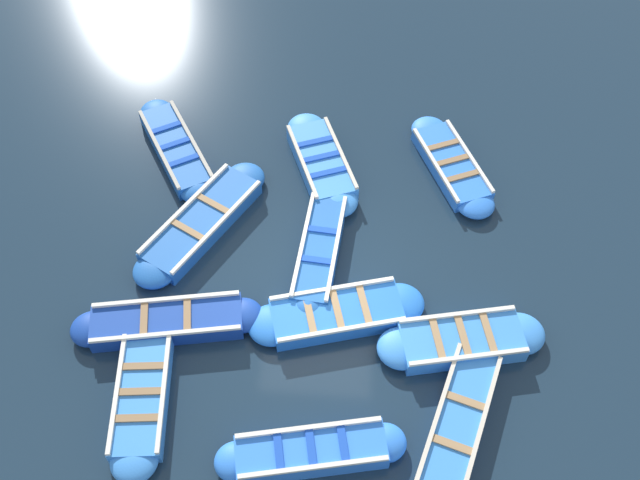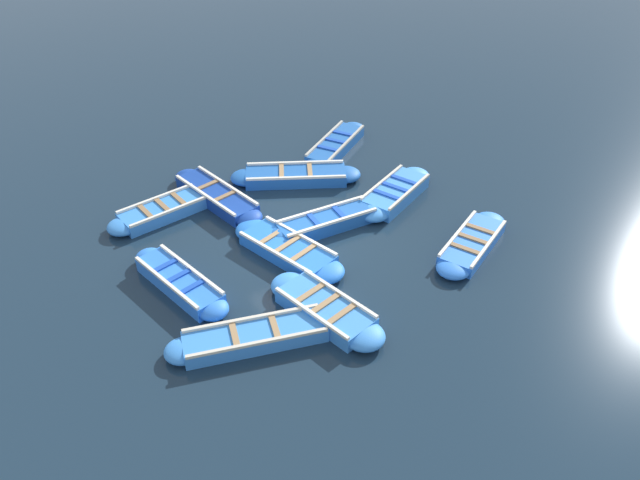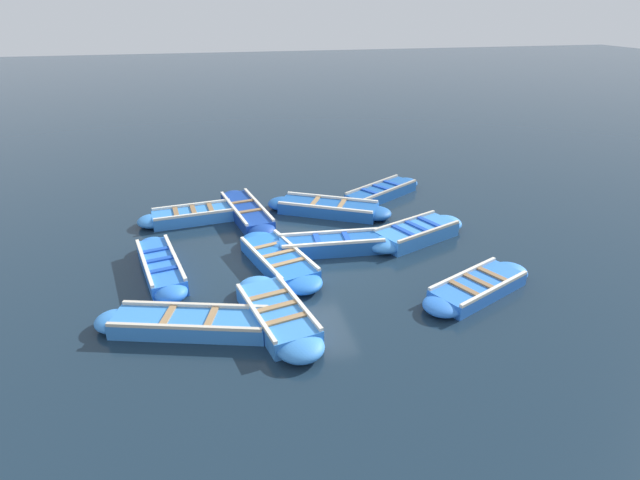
% 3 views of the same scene
% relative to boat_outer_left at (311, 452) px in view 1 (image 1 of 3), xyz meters
% --- Properties ---
extents(ground_plane, '(120.00, 120.00, 0.00)m').
position_rel_boat_outer_left_xyz_m(ground_plane, '(3.59, 0.17, -0.20)').
color(ground_plane, '#162838').
extents(boat_outer_left, '(1.42, 3.45, 0.45)m').
position_rel_boat_outer_left_xyz_m(boat_outer_left, '(0.00, 0.00, 0.00)').
color(boat_outer_left, blue).
rests_on(boat_outer_left, ground).
extents(boat_broadside, '(3.54, 0.99, 0.44)m').
position_rel_boat_outer_left_xyz_m(boat_broadside, '(4.34, 0.22, -0.00)').
color(boat_broadside, '#1E59AD').
rests_on(boat_broadside, ground).
extents(boat_bow_out, '(3.35, 2.13, 0.37)m').
position_rel_boat_outer_left_xyz_m(boat_bow_out, '(7.03, -2.59, -0.04)').
color(boat_bow_out, blue).
rests_on(boat_bow_out, ground).
extents(boat_stern_in, '(1.88, 3.67, 0.40)m').
position_rel_boat_outer_left_xyz_m(boat_stern_in, '(2.84, -0.25, -0.02)').
color(boat_stern_in, blue).
rests_on(boat_stern_in, ground).
extents(boat_end_of_row, '(3.49, 2.54, 0.40)m').
position_rel_boat_outer_left_xyz_m(boat_end_of_row, '(7.00, 3.79, -0.02)').
color(boat_end_of_row, '#1E59AD').
rests_on(boat_end_of_row, ground).
extents(boat_outer_right, '(1.48, 3.83, 0.44)m').
position_rel_boat_outer_left_xyz_m(boat_outer_right, '(2.37, 3.03, -0.01)').
color(boat_outer_right, navy).
rests_on(boat_outer_right, ground).
extents(boat_drifting, '(3.90, 2.71, 0.41)m').
position_rel_boat_outer_left_xyz_m(boat_drifting, '(4.90, 2.81, -0.02)').
color(boat_drifting, '#1E59AD').
rests_on(boat_drifting, ground).
extents(boat_tucked, '(3.40, 2.08, 0.46)m').
position_rel_boat_outer_left_xyz_m(boat_tucked, '(6.81, 0.38, 0.00)').
color(boat_tucked, '#3884E0').
rests_on(boat_tucked, ground).
extents(boat_near_quay, '(3.98, 1.88, 0.39)m').
position_rel_boat_outer_left_xyz_m(boat_near_quay, '(0.69, -2.55, -0.03)').
color(boat_near_quay, '#3884E0').
rests_on(boat_near_quay, ground).
extents(boat_inner_gap, '(1.62, 3.41, 0.44)m').
position_rel_boat_outer_left_xyz_m(boat_inner_gap, '(2.43, -2.68, -0.01)').
color(boat_inner_gap, '#3884E0').
rests_on(boat_inner_gap, ground).
extents(boat_centre, '(3.35, 1.21, 0.40)m').
position_rel_boat_outer_left_xyz_m(boat_centre, '(0.81, 3.18, -0.02)').
color(boat_centre, '#3884E0').
rests_on(boat_centre, ground).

